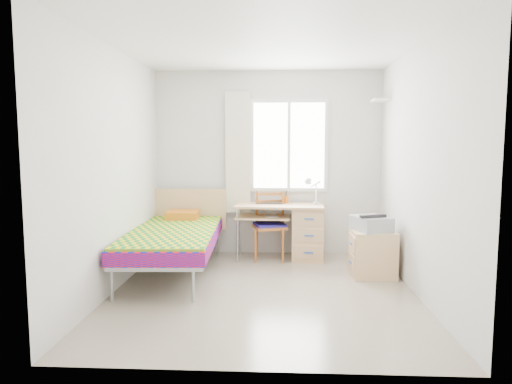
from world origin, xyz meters
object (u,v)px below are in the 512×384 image
bed (175,236)px  printer (371,223)px  chair (270,221)px  cabinet (373,254)px  desk (302,229)px

bed → printer: bearing=-3.2°
chair → printer: size_ratio=1.78×
bed → cabinet: 2.40m
desk → cabinet: 1.13m
chair → printer: bearing=-47.8°
desk → chair: size_ratio=1.31×
chair → cabinet: size_ratio=1.71×
bed → desk: 1.76m
bed → chair: bearing=29.8°
bed → desk: bearing=22.7°
chair → printer: (1.22, -0.75, 0.12)m
desk → chair: bearing=-173.9°
bed → cabinet: size_ratio=4.05×
desk → printer: desk is taller
chair → cabinet: 1.48m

